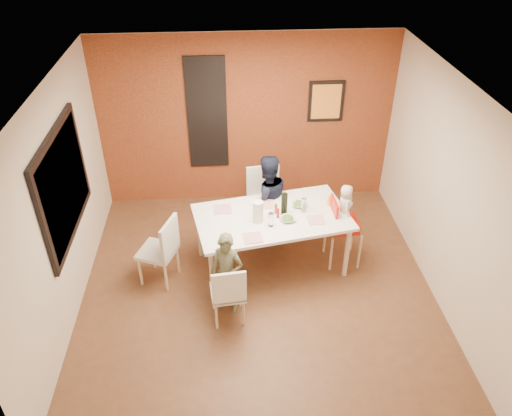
{
  "coord_description": "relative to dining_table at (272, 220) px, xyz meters",
  "views": [
    {
      "loc": [
        -0.37,
        -4.83,
        4.52
      ],
      "look_at": [
        0.0,
        0.3,
        1.05
      ],
      "focal_mm": 35.0,
      "sensor_mm": 36.0,
      "label": 1
    }
  ],
  "objects": [
    {
      "name": "plate_far_mid",
      "position": [
        -0.08,
        0.29,
        0.08
      ],
      "size": [
        0.28,
        0.28,
        0.01
      ],
      "primitive_type": "cube",
      "rotation": [
        0.0,
        0.0,
        -0.17
      ],
      "color": "white",
      "rests_on": "dining_table"
    },
    {
      "name": "high_chair",
      "position": [
        0.93,
        0.03,
        -0.14
      ],
      "size": [
        0.43,
        0.43,
        1.0
      ],
      "rotation": [
        0.0,
        0.0,
        1.6
      ],
      "color": "red",
      "rests_on": "ground"
    },
    {
      "name": "paper_towel_roll",
      "position": [
        -0.19,
        -0.11,
        0.22
      ],
      "size": [
        0.13,
        0.13,
        0.3
      ],
      "primitive_type": "cylinder",
      "color": "white",
      "rests_on": "dining_table"
    },
    {
      "name": "chair_far",
      "position": [
        -0.03,
        0.82,
        -0.17
      ],
      "size": [
        0.53,
        0.53,
        1.03
      ],
      "rotation": [
        0.0,
        0.0,
        0.11
      ],
      "color": "white",
      "rests_on": "ground"
    },
    {
      "name": "art_print_frame",
      "position": [
        0.98,
        1.77,
        0.9
      ],
      "size": [
        0.54,
        0.03,
        0.64
      ],
      "primitive_type": "cube",
      "color": "black",
      "rests_on": "wall_back"
    },
    {
      "name": "glassblock_strip",
      "position": [
        -0.82,
        1.77,
        0.75
      ],
      "size": [
        0.55,
        0.03,
        1.7
      ],
      "primitive_type": "cube",
      "color": "silver",
      "rests_on": "wall_back"
    },
    {
      "name": "wine_glass_a",
      "position": [
        -0.04,
        -0.22,
        0.17
      ],
      "size": [
        0.07,
        0.07,
        0.19
      ],
      "primitive_type": "cylinder",
      "color": "white",
      "rests_on": "dining_table"
    },
    {
      "name": "chair_left",
      "position": [
        -1.42,
        -0.21,
        -0.21
      ],
      "size": [
        0.58,
        0.58,
        0.96
      ],
      "rotation": [
        0.0,
        0.0,
        4.34
      ],
      "color": "silver",
      "rests_on": "ground"
    },
    {
      "name": "wine_bottle",
      "position": [
        0.16,
        0.03,
        0.23
      ],
      "size": [
        0.08,
        0.08,
        0.31
      ],
      "primitive_type": "cylinder",
      "color": "black",
      "rests_on": "dining_table"
    },
    {
      "name": "wall_right",
      "position": [
        2.03,
        -0.44,
        0.6
      ],
      "size": [
        0.02,
        4.5,
        2.7
      ],
      "primitive_type": "cube",
      "color": "beige",
      "rests_on": "ground"
    },
    {
      "name": "child_far",
      "position": [
        -0.02,
        0.57,
        -0.06
      ],
      "size": [
        0.8,
        0.7,
        1.38
      ],
      "primitive_type": "imported",
      "rotation": [
        0.0,
        0.0,
        3.45
      ],
      "color": "black",
      "rests_on": "ground"
    },
    {
      "name": "brick_accent_wall",
      "position": [
        -0.22,
        1.79,
        0.6
      ],
      "size": [
        4.5,
        0.02,
        2.7
      ],
      "primitive_type": "cube",
      "color": "maroon",
      "rests_on": "ground"
    },
    {
      "name": "toddler",
      "position": [
        0.96,
        0.04,
        0.15
      ],
      "size": [
        0.21,
        0.31,
        0.62
      ],
      "primitive_type": "imported",
      "rotation": [
        0.0,
        0.0,
        1.52
      ],
      "color": "beige",
      "rests_on": "high_chair"
    },
    {
      "name": "art_print_canvas",
      "position": [
        0.98,
        1.75,
        0.9
      ],
      "size": [
        0.44,
        0.01,
        0.54
      ],
      "primitive_type": "cube",
      "color": "#F5A436",
      "rests_on": "wall_back"
    },
    {
      "name": "dining_table",
      "position": [
        0.0,
        0.0,
        0.0
      ],
      "size": [
        2.14,
        1.44,
        0.82
      ],
      "rotation": [
        0.0,
        0.0,
        0.19
      ],
      "color": "white",
      "rests_on": "ground"
    },
    {
      "name": "condiment_brown",
      "position": [
        0.05,
        0.06,
        0.14
      ],
      "size": [
        0.04,
        0.04,
        0.14
      ],
      "primitive_type": "cylinder",
      "color": "brown",
      "rests_on": "dining_table"
    },
    {
      "name": "condiment_green",
      "position": [
        0.17,
        0.07,
        0.14
      ],
      "size": [
        0.03,
        0.03,
        0.13
      ],
      "primitive_type": "cylinder",
      "color": "#307C29",
      "rests_on": "dining_table"
    },
    {
      "name": "glassblock_surround",
      "position": [
        -0.82,
        1.77,
        0.75
      ],
      "size": [
        0.6,
        0.03,
        1.76
      ],
      "primitive_type": "cube",
      "color": "black",
      "rests_on": "wall_back"
    },
    {
      "name": "salad_bowl_b",
      "position": [
        0.39,
        0.21,
        0.1
      ],
      "size": [
        0.22,
        0.22,
        0.05
      ],
      "primitive_type": "imported",
      "rotation": [
        0.0,
        0.0,
        -0.1
      ],
      "color": "silver",
      "rests_on": "dining_table"
    },
    {
      "name": "plate_near_right",
      "position": [
        0.55,
        -0.14,
        0.08
      ],
      "size": [
        0.22,
        0.22,
        0.01
      ],
      "primitive_type": "cube",
      "rotation": [
        0.0,
        0.0,
        0.03
      ],
      "color": "white",
      "rests_on": "dining_table"
    },
    {
      "name": "wine_glass_b",
      "position": [
        0.42,
        0.07,
        0.17
      ],
      "size": [
        0.07,
        0.07,
        0.2
      ],
      "primitive_type": "cylinder",
      "color": "white",
      "rests_on": "dining_table"
    },
    {
      "name": "child_near",
      "position": [
        -0.61,
        -0.78,
        -0.19
      ],
      "size": [
        0.47,
        0.38,
        1.1
      ],
      "primitive_type": "imported",
      "rotation": [
        0.0,
        0.0,
        -0.34
      ],
      "color": "#53533B",
      "rests_on": "ground"
    },
    {
      "name": "condiment_red",
      "position": [
        0.07,
        -0.05,
        0.14
      ],
      "size": [
        0.04,
        0.04,
        0.14
      ],
      "primitive_type": "cylinder",
      "color": "red",
      "rests_on": "dining_table"
    },
    {
      "name": "ceiling",
      "position": [
        -0.22,
        -0.44,
        1.95
      ],
      "size": [
        4.5,
        4.5,
        0.02
      ],
      "primitive_type": "cube",
      "color": "silver",
      "rests_on": "wall_back"
    },
    {
      "name": "wall_left",
      "position": [
        -2.47,
        -0.44,
        0.6
      ],
      "size": [
        0.02,
        4.5,
        2.7
      ],
      "primitive_type": "cube",
      "color": "beige",
      "rests_on": "ground"
    },
    {
      "name": "picture_window_pane",
      "position": [
        -2.42,
        -0.24,
        0.8
      ],
      "size": [
        0.02,
        1.55,
        1.15
      ],
      "primitive_type": "cube",
      "color": "black",
      "rests_on": "wall_left"
    },
    {
      "name": "picture_window_frame",
      "position": [
        -2.44,
        -0.24,
        0.8
      ],
      "size": [
        0.05,
        1.7,
        1.3
      ],
      "primitive_type": "cube",
      "color": "black",
      "rests_on": "wall_left"
    },
    {
      "name": "salad_bowl_a",
      "position": [
        0.19,
        -0.12,
        0.1
      ],
      "size": [
        0.24,
        0.24,
        0.05
      ],
      "primitive_type": "imported",
      "rotation": [
        0.0,
        0.0,
        0.25
      ],
      "color": "silver",
      "rests_on": "dining_table"
    },
    {
      "name": "plate_far_left",
      "position": [
        -0.64,
        0.19,
        0.08
      ],
      "size": [
        0.24,
        0.24,
        0.01
      ],
      "primitive_type": "cube",
      "rotation": [
        0.0,
        0.0,
        0.06
      ],
      "color": "white",
      "rests_on": "dining_table"
    },
    {
      "name": "wall_back",
      "position": [
        -0.22,
        1.81,
        0.6
      ],
      "size": [
        4.5,
        0.02,
        2.7
      ],
      "primitive_type": "cube",
      "color": "beige",
      "rests_on": "ground"
    },
    {
      "name": "ground",
      "position": [
        -0.22,
        -0.44,
        -0.75
      ],
      "size": [
        4.5,
        4.5,
        0.0
      ],
      "primitive_type": "plane",
      "color": "brown",
      "rests_on": "ground"
    },
    {
      "name": "wall_front",
      "position": [
        -0.22,
        -2.69,
        0.6
      ],
      "size": [
        4.5,
        0.02,
        2.7
      ],
      "primitive_type": "cube",
      "color": "beige",
      "rests_on": "ground"
    },
    {
      "name": "sippy_cup",
      "position": [
        0.8,
        0.21,
        0.13
      ],
      "size": [
        0.07,
        0.07,
        0.12
      ],
      "primitive_type": "cylinder",
      "color": "orange",
      "rests_on": "dining_table"
    },
    {
      "name": "plate_near_left",
      "position": [
        -0.28,
        -0.46,
        0.08
      ],
      "size": [
        0.25,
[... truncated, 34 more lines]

